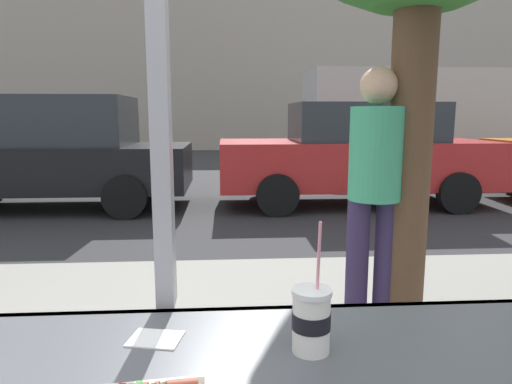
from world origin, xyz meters
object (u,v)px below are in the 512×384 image
soda_cup_right (311,319)px  parked_car_red (357,153)px  parked_car_black (50,153)px  box_truck (434,115)px  pedestrian (375,184)px

soda_cup_right → parked_car_red: bearing=73.0°
parked_car_black → box_truck: bearing=30.3°
box_truck → pedestrian: (-4.92, -9.83, -0.43)m
soda_cup_right → parked_car_black: parked_car_black is taller
parked_car_black → pedestrian: 6.06m
soda_cup_right → parked_car_red: (2.00, 6.53, -0.18)m
soda_cup_right → parked_car_black: size_ratio=0.07×
soda_cup_right → parked_car_black: 7.18m
parked_car_red → pedestrian: size_ratio=2.75×
pedestrian → box_truck: bearing=63.4°
soda_cup_right → parked_car_red: 6.83m
soda_cup_right → pedestrian: size_ratio=0.19×
soda_cup_right → pedestrian: (0.72, 1.74, 0.03)m
soda_cup_right → parked_car_black: (-2.99, 6.53, -0.15)m
pedestrian → soda_cup_right: bearing=-112.4°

